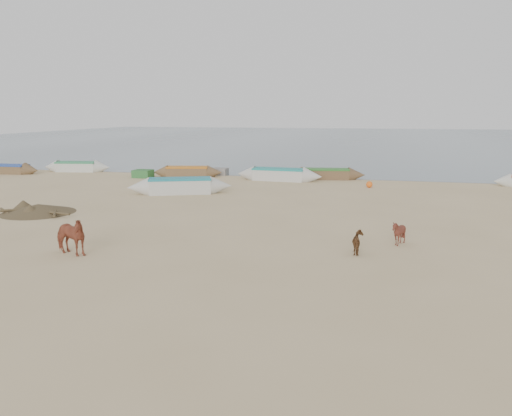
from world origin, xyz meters
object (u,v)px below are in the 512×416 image
(calf_right, at_px, (360,243))
(cow_adult, at_px, (69,236))
(calf_front, at_px, (399,233))
(near_canoe, at_px, (180,186))

(calf_right, bearing_deg, cow_adult, 73.36)
(calf_right, bearing_deg, calf_front, -73.65)
(cow_adult, distance_m, near_canoe, 13.93)
(cow_adult, distance_m, calf_right, 10.56)
(cow_adult, height_order, calf_right, cow_adult)
(calf_front, relative_size, near_canoe, 0.15)
(calf_front, xyz_separation_m, near_canoe, (-13.00, 9.64, 0.01))
(cow_adult, bearing_deg, calf_front, -53.36)
(calf_front, height_order, near_canoe, near_canoe)
(near_canoe, bearing_deg, calf_front, -58.12)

